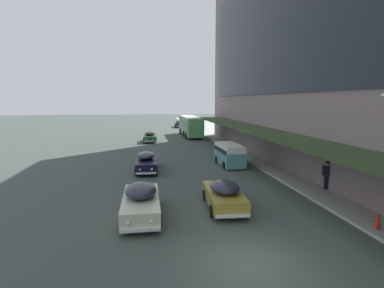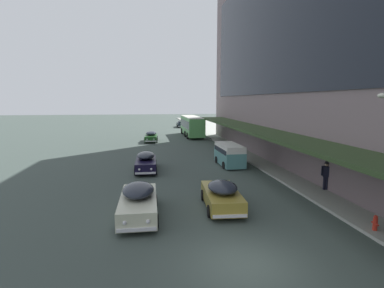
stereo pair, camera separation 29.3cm
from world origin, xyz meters
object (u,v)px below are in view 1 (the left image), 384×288
vw_van (229,153)px  sedan_lead_mid (224,194)px  sedan_second_mid (150,137)px  sedan_trailing_mid (141,201)px  fire_hydrant (377,222)px  transit_bus_kerbside_front (190,125)px  sedan_second_near (179,124)px  pedestrian_at_kerb (327,174)px  sedan_trailing_near (146,162)px

vw_van → sedan_lead_mid: bearing=-107.3°
sedan_second_mid → sedan_trailing_mid: bearing=-91.9°
fire_hydrant → transit_bus_kerbside_front: bearing=94.3°
sedan_second_mid → sedan_lead_mid: (3.56, -27.65, 0.03)m
sedan_second_near → sedan_lead_mid: bearing=-93.7°
sedan_second_near → pedestrian_at_kerb: pedestrian_at_kerb is taller
sedan_lead_mid → sedan_second_mid: bearing=97.3°
vw_van → sedan_trailing_mid: bearing=-124.9°
sedan_second_mid → sedan_trailing_mid: (-0.94, -28.19, 0.07)m
transit_bus_kerbside_front → sedan_second_near: transit_bus_kerbside_front is taller
sedan_second_near → pedestrian_at_kerb: bearing=-85.1°
sedan_lead_mid → vw_van: bearing=72.7°
vw_van → fire_hydrant: 15.02m
sedan_trailing_near → vw_van: 7.58m
sedan_second_mid → sedan_second_near: 23.90m
sedan_trailing_mid → pedestrian_at_kerb: (11.88, 2.46, 0.37)m
sedan_second_near → fire_hydrant: (2.76, -54.66, -0.23)m
sedan_lead_mid → sedan_trailing_near: bearing=113.5°
sedan_second_mid → sedan_trailing_near: (-0.62, -18.01, 0.03)m
vw_van → sedan_trailing_near: bearing=-172.2°
sedan_second_near → sedan_second_mid: bearing=-106.5°
sedan_trailing_mid → pedestrian_at_kerb: 12.14m
sedan_second_mid → sedan_trailing_near: 18.03m
transit_bus_kerbside_front → sedan_second_mid: size_ratio=2.44×
sedan_second_mid → sedan_second_near: size_ratio=0.95×
sedan_trailing_mid → sedan_lead_mid: (4.50, 0.54, -0.04)m
sedan_second_near → sedan_lead_mid: size_ratio=1.04×
pedestrian_at_kerb → sedan_lead_mid: bearing=-165.4°
pedestrian_at_kerb → transit_bus_kerbside_front: bearing=97.6°
sedan_second_near → sedan_trailing_near: 41.59m
sedan_trailing_near → vw_van: (7.50, 1.03, 0.32)m
vw_van → pedestrian_at_kerb: size_ratio=2.48×
sedan_lead_mid → vw_van: (3.32, 10.67, 0.33)m
transit_bus_kerbside_front → sedan_trailing_near: transit_bus_kerbside_front is taller
sedan_second_near → transit_bus_kerbside_front: bearing=-90.2°
sedan_second_mid → vw_van: bearing=-67.9°
sedan_second_mid → sedan_trailing_mid: size_ratio=0.91×
sedan_second_mid → sedan_trailing_mid: sedan_trailing_mid is taller
sedan_second_mid → sedan_lead_mid: size_ratio=0.99×
sedan_trailing_mid → sedan_second_near: size_ratio=1.04×
sedan_lead_mid → transit_bus_kerbside_front: bearing=84.6°
sedan_second_mid → sedan_trailing_near: bearing=-92.0°
pedestrian_at_kerb → sedan_trailing_mid: bearing=-168.3°
transit_bus_kerbside_front → sedan_trailing_near: size_ratio=2.23×
sedan_trailing_mid → sedan_trailing_near: size_ratio=1.01×
transit_bus_kerbside_front → sedan_trailing_mid: (-7.68, -33.90, -1.06)m
sedan_lead_mid → vw_van: 11.18m
transit_bus_kerbside_front → vw_van: 22.70m
transit_bus_kerbside_front → sedan_lead_mid: transit_bus_kerbside_front is taller
transit_bus_kerbside_front → pedestrian_at_kerb: transit_bus_kerbside_front is taller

